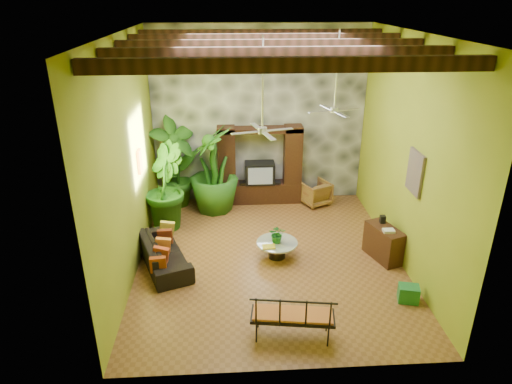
{
  "coord_description": "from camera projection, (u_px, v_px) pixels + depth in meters",
  "views": [
    {
      "loc": [
        -0.88,
        -9.17,
        5.72
      ],
      "look_at": [
        -0.29,
        0.2,
        1.6
      ],
      "focal_mm": 32.0,
      "sensor_mm": 36.0,
      "label": 1
    }
  ],
  "objects": [
    {
      "name": "sofa",
      "position": [
        164.0,
        252.0,
        10.33
      ],
      "size": [
        1.52,
        2.27,
        0.62
      ],
      "primitive_type": "imported",
      "rotation": [
        0.0,
        0.0,
        1.93
      ],
      "color": "black",
      "rests_on": "ground"
    },
    {
      "name": "green_bin",
      "position": [
        408.0,
        294.0,
        9.14
      ],
      "size": [
        0.46,
        0.38,
        0.35
      ],
      "primitive_type": "cube",
      "rotation": [
        0.0,
        0.0,
        -0.24
      ],
      "color": "#1B6833",
      "rests_on": "ground"
    },
    {
      "name": "wall_art_mask",
      "position": [
        140.0,
        161.0,
        10.63
      ],
      "size": [
        0.06,
        0.32,
        0.55
      ],
      "primitive_type": "cube",
      "color": "gold",
      "rests_on": "left_wall"
    },
    {
      "name": "side_console",
      "position": [
        384.0,
        243.0,
        10.55
      ],
      "size": [
        0.75,
        1.08,
        0.79
      ],
      "primitive_type": "cube",
      "rotation": [
        0.0,
        0.0,
        0.34
      ],
      "color": "#3D1E13",
      "rests_on": "ground"
    },
    {
      "name": "wicker_armchair",
      "position": [
        315.0,
        193.0,
        13.3
      ],
      "size": [
        0.99,
        1.0,
        0.69
      ],
      "primitive_type": "imported",
      "rotation": [
        0.0,
        0.0,
        3.58
      ],
      "color": "#975D37",
      "rests_on": "ground"
    },
    {
      "name": "yellow_tray",
      "position": [
        269.0,
        247.0,
        10.36
      ],
      "size": [
        0.29,
        0.21,
        0.03
      ],
      "primitive_type": "cube",
      "rotation": [
        0.0,
        0.0,
        0.01
      ],
      "color": "#F7F51A",
      "rests_on": "coffee_table"
    },
    {
      "name": "ceiling_fan_front",
      "position": [
        263.0,
        120.0,
        8.98
      ],
      "size": [
        1.28,
        1.28,
        1.86
      ],
      "color": "silver",
      "rests_on": "ceiling"
    },
    {
      "name": "right_wall",
      "position": [
        408.0,
        154.0,
        9.89
      ],
      "size": [
        0.02,
        7.0,
        5.0
      ],
      "primitive_type": "cube",
      "color": "olive",
      "rests_on": "ground"
    },
    {
      "name": "tall_plant_a",
      "position": [
        176.0,
        163.0,
        12.81
      ],
      "size": [
        1.67,
        1.55,
        2.62
      ],
      "primitive_type": "imported",
      "rotation": [
        0.0,
        0.0,
        0.6
      ],
      "color": "#275F19",
      "rests_on": "ground"
    },
    {
      "name": "centerpiece_plant",
      "position": [
        277.0,
        234.0,
        10.49
      ],
      "size": [
        0.44,
        0.39,
        0.43
      ],
      "primitive_type": "imported",
      "rotation": [
        0.0,
        0.0,
        -0.15
      ],
      "color": "#1B6922",
      "rests_on": "coffee_table"
    },
    {
      "name": "ceiling_fan_back",
      "position": [
        335.0,
        101.0,
        10.55
      ],
      "size": [
        1.28,
        1.28,
        1.86
      ],
      "color": "silver",
      "rests_on": "ceiling"
    },
    {
      "name": "iron_bench",
      "position": [
        293.0,
        315.0,
        7.98
      ],
      "size": [
        1.54,
        0.74,
        0.57
      ],
      "rotation": [
        0.0,
        0.0,
        -0.14
      ],
      "color": "black",
      "rests_on": "ground"
    },
    {
      "name": "left_wall",
      "position": [
        128.0,
        160.0,
        9.55
      ],
      "size": [
        0.02,
        7.0,
        5.0
      ],
      "primitive_type": "cube",
      "color": "olive",
      "rests_on": "ground"
    },
    {
      "name": "ceiling",
      "position": [
        272.0,
        33.0,
        8.72
      ],
      "size": [
        6.0,
        7.0,
        0.02
      ],
      "primitive_type": "cube",
      "color": "silver",
      "rests_on": "back_wall"
    },
    {
      "name": "coffee_table",
      "position": [
        277.0,
        247.0,
        10.64
      ],
      "size": [
        0.96,
        0.96,
        0.4
      ],
      "rotation": [
        0.0,
        0.0,
        0.17
      ],
      "color": "black",
      "rests_on": "ground"
    },
    {
      "name": "back_wall",
      "position": [
        259.0,
        116.0,
        12.92
      ],
      "size": [
        6.0,
        0.02,
        5.0
      ],
      "primitive_type": "cube",
      "color": "olive",
      "rests_on": "ground"
    },
    {
      "name": "wall_art_painting",
      "position": [
        415.0,
        172.0,
        9.42
      ],
      "size": [
        0.06,
        0.7,
        0.9
      ],
      "primitive_type": "cube",
      "color": "#245687",
      "rests_on": "right_wall"
    },
    {
      "name": "tall_plant_c",
      "position": [
        213.0,
        170.0,
        12.6
      ],
      "size": [
        1.37,
        1.37,
        2.43
      ],
      "primitive_type": "imported",
      "rotation": [
        0.0,
        0.0,
        4.7
      ],
      "color": "#29681B",
      "rests_on": "ground"
    },
    {
      "name": "ground",
      "position": [
        269.0,
        257.0,
        10.73
      ],
      "size": [
        7.0,
        7.0,
        0.0
      ],
      "primitive_type": "plane",
      "color": "brown",
      "rests_on": "ground"
    },
    {
      "name": "entertainment_center",
      "position": [
        260.0,
        171.0,
        13.2
      ],
      "size": [
        2.4,
        0.55,
        2.3
      ],
      "color": "black",
      "rests_on": "ground"
    },
    {
      "name": "stone_accent_wall",
      "position": [
        259.0,
        116.0,
        12.86
      ],
      "size": [
        5.98,
        0.1,
        4.98
      ],
      "primitive_type": "cube",
      "color": "#3C3F44",
      "rests_on": "ground"
    },
    {
      "name": "tall_plant_b",
      "position": [
        164.0,
        187.0,
        11.74
      ],
      "size": [
        1.21,
        1.4,
        2.25
      ],
      "primitive_type": "imported",
      "rotation": [
        0.0,
        0.0,
        1.76
      ],
      "color": "#1F5A17",
      "rests_on": "ground"
    },
    {
      "name": "ceiling_beams",
      "position": [
        272.0,
        45.0,
        8.8
      ],
      "size": [
        5.95,
        5.36,
        0.22
      ],
      "color": "black",
      "rests_on": "ceiling"
    }
  ]
}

